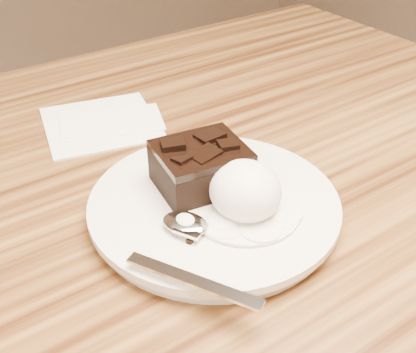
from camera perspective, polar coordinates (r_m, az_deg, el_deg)
plate at (r=0.51m, az=0.65°, el=-3.34°), size 0.24×0.24×0.02m
brownie at (r=0.51m, az=-0.75°, el=0.69°), size 0.09×0.08×0.04m
ice_cream_scoop at (r=0.48m, az=4.01°, el=-1.53°), size 0.06×0.07×0.05m
melt_puddle at (r=0.49m, az=3.91°, el=-3.54°), size 0.10×0.10×0.00m
spoon at (r=0.47m, az=-2.42°, el=-5.15°), size 0.11×0.17×0.01m
napkin at (r=0.68m, az=-11.37°, el=5.65°), size 0.16×0.16×0.01m
crumb_a at (r=0.49m, az=-2.72°, el=-3.74°), size 0.01×0.01×0.00m
crumb_b at (r=0.46m, az=4.94°, el=-6.03°), size 0.01×0.01×0.00m
crumb_c at (r=0.50m, az=-3.25°, el=-2.48°), size 0.01×0.00×0.00m
crumb_d at (r=0.45m, az=-1.97°, el=-6.91°), size 0.01×0.01×0.00m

